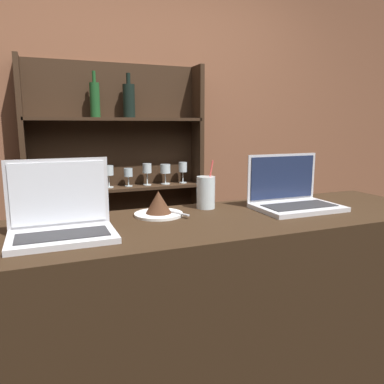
% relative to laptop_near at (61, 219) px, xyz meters
% --- Properties ---
extents(bar_counter, '(1.92, 0.53, 1.08)m').
position_rel_laptop_near_xyz_m(bar_counter, '(0.51, 0.03, -0.60)').
color(bar_counter, black).
rests_on(bar_counter, ground_plane).
extents(back_wall, '(7.00, 0.06, 2.70)m').
position_rel_laptop_near_xyz_m(back_wall, '(0.51, 1.41, 0.21)').
color(back_wall, brown).
rests_on(back_wall, ground_plane).
extents(back_shelf, '(1.16, 0.18, 1.82)m').
position_rel_laptop_near_xyz_m(back_shelf, '(0.43, 1.33, -0.18)').
color(back_shelf, '#332114').
rests_on(back_shelf, ground_plane).
extents(laptop_near, '(0.31, 0.20, 0.24)m').
position_rel_laptop_near_xyz_m(laptop_near, '(0.00, 0.00, 0.00)').
color(laptop_near, silver).
rests_on(laptop_near, bar_counter).
extents(laptop_far, '(0.34, 0.23, 0.22)m').
position_rel_laptop_near_xyz_m(laptop_far, '(0.91, 0.07, -0.01)').
color(laptop_far, silver).
rests_on(laptop_far, bar_counter).
extents(cake_plate, '(0.18, 0.19, 0.09)m').
position_rel_laptop_near_xyz_m(cake_plate, '(0.36, 0.15, -0.02)').
color(cake_plate, white).
rests_on(cake_plate, bar_counter).
extents(water_glass, '(0.08, 0.08, 0.20)m').
position_rel_laptop_near_xyz_m(water_glass, '(0.57, 0.20, 0.01)').
color(water_glass, silver).
rests_on(water_glass, bar_counter).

